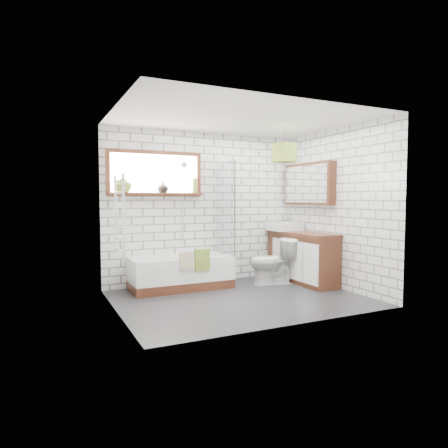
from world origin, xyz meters
name	(u,v)px	position (x,y,z in m)	size (l,w,h in m)	color
floor	(240,299)	(0.00, 0.00, -0.01)	(3.40, 2.60, 0.01)	#242427
ceiling	(241,118)	(0.00, 0.00, 2.50)	(3.40, 2.60, 0.01)	white
wall_back	(204,208)	(0.00, 1.30, 1.25)	(3.40, 0.01, 2.50)	white
wall_front	(296,213)	(0.00, -1.30, 1.25)	(3.40, 0.01, 2.50)	white
wall_left	(116,212)	(-1.70, 0.00, 1.25)	(0.01, 2.60, 2.50)	white
wall_right	(336,209)	(1.70, 0.00, 1.25)	(0.01, 2.60, 2.50)	white
window	(156,174)	(-0.85, 1.26, 1.80)	(1.52, 0.16, 0.68)	#3A1A10
towel_radiator	(119,216)	(-1.66, 0.00, 1.20)	(0.06, 0.52, 1.00)	white
mirror_cabinet	(309,184)	(1.62, 0.60, 1.65)	(0.16, 1.20, 0.70)	#3A1A10
shower_riser	(183,202)	(-0.40, 1.26, 1.35)	(0.02, 0.02, 1.30)	silver
bathtub	(181,272)	(-0.54, 0.96, 0.25)	(1.56, 0.69, 0.51)	white
shower_screen	(225,208)	(0.22, 0.96, 1.26)	(0.02, 0.72, 1.50)	white
towel_green	(202,260)	(-0.33, 0.61, 0.49)	(0.24, 0.07, 0.33)	olive
towel_beige	(186,261)	(-0.58, 0.61, 0.49)	(0.20, 0.05, 0.26)	#C1B186
vanity	(302,257)	(1.46, 0.55, 0.42)	(0.48, 1.47, 0.84)	#3A1A10
basin	(285,226)	(1.40, 0.97, 0.92)	(0.52, 0.45, 0.15)	white
tap	(292,223)	(1.56, 0.97, 0.97)	(0.03, 0.03, 0.15)	silver
toilet	(272,261)	(0.92, 0.63, 0.38)	(0.74, 0.42, 0.75)	white
vase_olive	(123,185)	(-1.36, 1.23, 1.61)	(0.25, 0.25, 0.27)	olive
vase_dark	(163,188)	(-0.74, 1.23, 1.57)	(0.17, 0.17, 0.18)	black
bottle	(195,187)	(-0.20, 1.23, 1.60)	(0.08, 0.08, 0.24)	olive
pendant	(284,153)	(0.87, 0.24, 2.10)	(0.38, 0.38, 0.28)	olive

